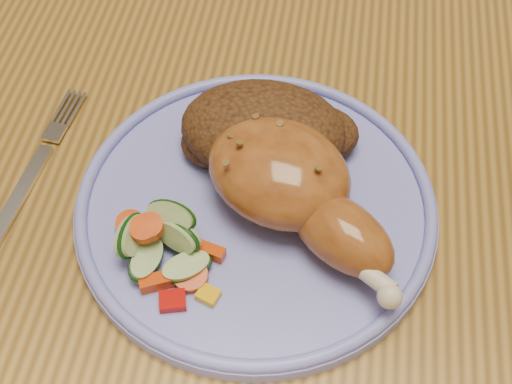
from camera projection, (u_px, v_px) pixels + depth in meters
dining_table at (345, 221)px, 0.66m from camera, size 0.90×1.40×0.75m
plate at (256, 208)px, 0.56m from camera, size 0.28×0.28×0.01m
plate_rim at (256, 200)px, 0.55m from camera, size 0.28×0.28×0.01m
chicken_leg at (294, 186)px, 0.53m from camera, size 0.18×0.17×0.06m
rice_pilaf at (267, 131)px, 0.57m from camera, size 0.14×0.10×0.06m
vegetable_pile at (162, 244)px, 0.52m from camera, size 0.09×0.09×0.04m
fork at (32, 172)px, 0.59m from camera, size 0.03×0.15×0.00m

